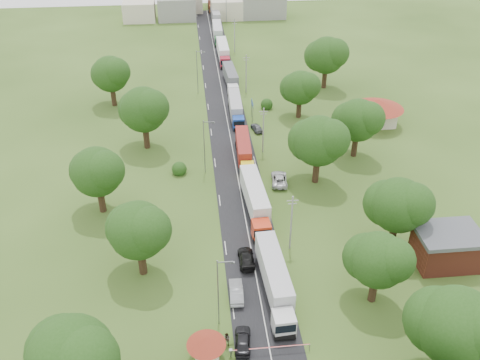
{
  "coord_description": "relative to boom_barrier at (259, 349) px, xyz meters",
  "views": [
    {
      "loc": [
        -7.56,
        -64.94,
        49.26
      ],
      "look_at": [
        -0.18,
        7.11,
        3.0
      ],
      "focal_mm": 40.0,
      "sensor_mm": 36.0,
      "label": 1
    }
  ],
  "objects": [
    {
      "name": "truck_2",
      "position": [
        3.05,
        43.54,
        1.1
      ],
      "size": [
        2.79,
        13.56,
        3.75
      ],
      "color": "yellow",
      "rests_on": "ground"
    },
    {
      "name": "tree_6",
      "position": [
        16.35,
        60.14,
        5.7
      ],
      "size": [
        8.0,
        8.0,
        10.1
      ],
      "color": "#382616",
      "rests_on": "ground"
    },
    {
      "name": "truck_7",
      "position": [
        3.47,
        129.92,
        1.12
      ],
      "size": [
        2.57,
        13.66,
        3.78
      ],
      "color": "#A6A6A6",
      "rests_on": "ground"
    },
    {
      "name": "house_cream",
      "position": [
        31.36,
        55.0,
        2.75
      ],
      "size": [
        10.08,
        10.08,
        5.8
      ],
      "color": "beige",
      "rests_on": "ground"
    },
    {
      "name": "car_verge_near",
      "position": [
        8.18,
        35.22,
        -0.12
      ],
      "size": [
        3.2,
        5.83,
        1.55
      ],
      "primitive_type": "imported",
      "rotation": [
        0.0,
        0.0,
        3.02
      ],
      "color": "silver",
      "rests_on": "ground"
    },
    {
      "name": "truck_3",
      "position": [
        3.28,
        61.62,
        1.13
      ],
      "size": [
        2.64,
        13.74,
        3.8
      ],
      "color": "#1A3F9C",
      "rests_on": "ground"
    },
    {
      "name": "tree_2",
      "position": [
        15.35,
        7.14,
        5.7
      ],
      "size": [
        8.0,
        8.0,
        10.1
      ],
      "color": "#382616",
      "rests_on": "ground"
    },
    {
      "name": "truck_6",
      "position": [
        2.97,
        113.19,
        1.23
      ],
      "size": [
        2.7,
        14.45,
        4.0
      ],
      "color": "#25642F",
      "rests_on": "ground"
    },
    {
      "name": "info_sign",
      "position": [
        6.56,
        60.0,
        2.11
      ],
      "size": [
        0.12,
        3.1,
        4.1
      ],
      "color": "slate",
      "rests_on": "ground"
    },
    {
      "name": "tree_3",
      "position": [
        21.35,
        17.16,
        6.33
      ],
      "size": [
        8.8,
        8.8,
        11.07
      ],
      "color": "#382616",
      "rests_on": "ground"
    },
    {
      "name": "car_verge_far",
      "position": [
        6.87,
        54.73,
        -0.22
      ],
      "size": [
        2.36,
        4.18,
        1.34
      ],
      "primitive_type": "imported",
      "rotation": [
        0.0,
        0.0,
        3.35
      ],
      "color": "#4C4F52",
      "rests_on": "ground"
    },
    {
      "name": "truck_0",
      "position": [
        3.31,
        9.49,
        1.39
      ],
      "size": [
        3.26,
        15.57,
        4.3
      ],
      "color": "silver",
      "rests_on": "ground"
    },
    {
      "name": "lamp_0",
      "position": [
        -3.99,
        5.0,
        4.66
      ],
      "size": [
        2.03,
        0.22,
        10.0
      ],
      "color": "slate",
      "rests_on": "ground"
    },
    {
      "name": "lamp_2",
      "position": [
        -3.99,
        75.0,
        4.66
      ],
      "size": [
        2.03,
        0.22,
        10.0
      ],
      "color": "slate",
      "rests_on": "ground"
    },
    {
      "name": "distant_town",
      "position": [
        2.04,
        135.0,
        2.6
      ],
      "size": [
        52.0,
        8.0,
        8.0
      ],
      "color": "gray",
      "rests_on": "ground"
    },
    {
      "name": "boom_barrier",
      "position": [
        0.0,
        0.0,
        0.0
      ],
      "size": [
        9.22,
        0.35,
        1.18
      ],
      "color": "slate",
      "rests_on": "ground"
    },
    {
      "name": "car_lane_rear",
      "position": [
        0.36,
        15.67,
        -0.14
      ],
      "size": [
        2.14,
        5.2,
        1.51
      ],
      "primitive_type": "imported",
      "rotation": [
        0.0,
        0.0,
        3.14
      ],
      "color": "black",
      "rests_on": "ground"
    },
    {
      "name": "car_lane_front",
      "position": [
        -1.64,
        1.5,
        -0.11
      ],
      "size": [
        2.36,
        4.76,
        1.56
      ],
      "primitive_type": "imported",
      "rotation": [
        0.0,
        0.0,
        3.03
      ],
      "color": "black",
      "rests_on": "ground"
    },
    {
      "name": "pole_1",
      "position": [
        6.86,
        18.0,
        3.79
      ],
      "size": [
        1.6,
        0.24,
        9.0
      ],
      "color": "gray",
      "rests_on": "ground"
    },
    {
      "name": "pole_3",
      "position": [
        6.86,
        74.0,
        3.79
      ],
      "size": [
        1.6,
        0.24,
        9.0
      ],
      "color": "gray",
      "rests_on": "ground"
    },
    {
      "name": "tree_11",
      "position": [
        -20.65,
        30.16,
        6.33
      ],
      "size": [
        8.8,
        8.8,
        11.07
      ],
      "color": "#382616",
      "rests_on": "ground"
    },
    {
      "name": "tree_7",
      "position": [
        25.34,
        75.17,
        6.96
      ],
      "size": [
        9.6,
        9.6,
        12.05
      ],
      "color": "#382616",
      "rests_on": "ground"
    },
    {
      "name": "tree_5",
      "position": [
        23.35,
        43.16,
        6.33
      ],
      "size": [
        8.8,
        8.8,
        11.07
      ],
      "color": "#382616",
      "rests_on": "ground"
    },
    {
      "name": "truck_1",
      "position": [
        3.07,
        27.19,
        1.41
      ],
      "size": [
        3.37,
        15.67,
        4.33
      ],
      "color": "red",
      "rests_on": "ground"
    },
    {
      "name": "lamp_1",
      "position": [
        -3.99,
        40.0,
        4.66
      ],
      "size": [
        2.03,
        0.22,
        10.0
      ],
      "color": "slate",
      "rests_on": "ground"
    },
    {
      "name": "tree_13",
      "position": [
        -22.65,
        70.16,
        6.33
      ],
      "size": [
        8.8,
        8.8,
        11.07
      ],
      "color": "#382616",
      "rests_on": "ground"
    },
    {
      "name": "tree_12",
      "position": [
        -14.66,
        50.17,
        6.96
      ],
      "size": [
        9.6,
        9.6,
        12.05
      ],
      "color": "#382616",
      "rests_on": "ground"
    },
    {
      "name": "road",
      "position": [
        1.36,
        45.0,
        -0.89
      ],
      "size": [
        8.0,
        200.0,
        0.04
      ],
      "primitive_type": "cube",
      "color": "black",
      "rests_on": "ground"
    },
    {
      "name": "car_lane_mid",
      "position": [
        -1.64,
        9.38,
        -0.09
      ],
      "size": [
        1.85,
        4.89,
        1.59
      ],
      "primitive_type": "imported",
      "rotation": [
        0.0,
        0.0,
        3.11
      ],
      "color": "gray",
      "rests_on": "ground"
    },
    {
      "name": "tree_10",
      "position": [
        -13.65,
        15.16,
        6.33
      ],
      "size": [
        8.8,
        8.8,
        11.07
      ],
      "color": "#382616",
      "rests_on": "ground"
    },
    {
      "name": "guard_booth",
      "position": [
        -5.84,
        -0.0,
        1.27
      ],
      "size": [
        4.4,
        4.4,
        3.45
      ],
      "color": "beige",
      "rests_on": "ground"
    },
    {
      "name": "pole_4",
      "position": [
        6.86,
        102.0,
        3.79
      ],
      "size": [
        1.6,
        0.24,
        9.0
      ],
      "color": "gray",
      "rests_on": "ground"
    },
    {
      "name": "tree_9",
      "position": [
        -18.66,
        -4.83,
        6.96
      ],
      "size": [
        9.6,
        9.6,
        12.05
      ],
      "color": "#382616",
      "rests_on": "ground"
    },
    {
      "name": "pedestrian_booth",
      "position": [
        -3.44,
        1.68,
        0.02
      ],
      "size": [
        1.12,
        1.08,
        1.82
      ],
      "primitive_type": "imported",
      "rotation": [
        0.0,
        0.0,
        -0.65
      ],
      "color": "gray",
      "rests_on": "ground"
    },
    {
      "name": "pole_5",
      "position": [
        6.86,
        130.0,
        3.79
      ],
      "size": [
        1.6,
        0.24,
        9.0
      ],
      "color": "gray",
      "rests_on": "ground"
    },
    {
      "name": "tree_1",
      "position": [
        19.34,
        -4.83,
        6.96
      ],
      "size": [
        9.6,
        9.6,
        12.05
      ],
      "color": "#382616",
      "rests_on": "ground"
    },
    {
      "name": "truck_4",
      "position": [
        3.72,
        78.19,
        1.13
      ],
      "size": [
        2.94,
        13.81,
        3.82
      ],
      "color": "white",
      "rests_on": "ground"
    },
    {
      "name": "ground",
      "position": [
        1.36,
        25.0,
        -0.89
      ],
      "size": [
        260.0,
        260.0,
        0.0
      ],
      "primitive_type": "plane",
      "color": "#2F4818",
      "rests_on": "ground"
    },
    {
      "name": "truck_5",
      "position": [
        3.27,
        96.32,
        1.3
      ],
      "size": [
        2.6,
        14.9,
        4.13
      ],
      "color": "maroon",
      "rests_on": "ground"
    },
    {
      "name": "house_brick",
      "position": [
        27.36,
        13.0,
        1.76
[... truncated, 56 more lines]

